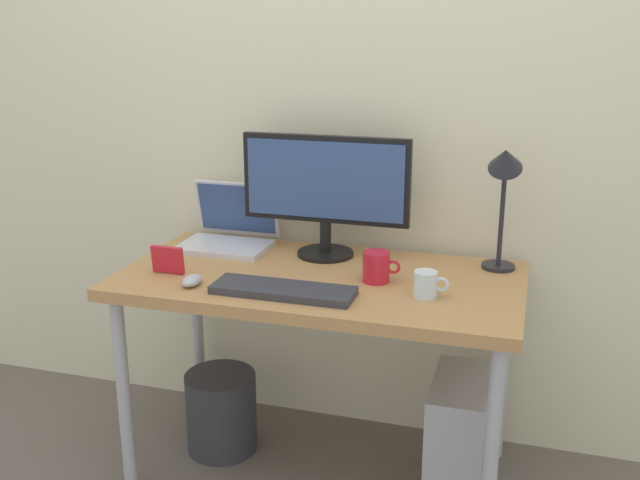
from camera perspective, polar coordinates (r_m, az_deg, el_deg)
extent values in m
plane|color=#665B51|center=(2.73, 0.00, -17.51)|extent=(6.00, 6.00, 0.00)
cube|color=beige|center=(2.65, 2.52, 11.58)|extent=(4.40, 0.04, 2.60)
cube|color=#B7844C|center=(2.40, 0.00, -3.20)|extent=(1.31, 0.68, 0.04)
cylinder|color=#B2B2B7|center=(2.55, -15.09, -11.64)|extent=(0.04, 0.04, 0.70)
cylinder|color=#B2B2B7|center=(2.23, 13.24, -15.98)|extent=(0.04, 0.04, 0.70)
cylinder|color=#B2B2B7|center=(2.99, -9.53, -6.96)|extent=(0.04, 0.04, 0.70)
cylinder|color=#B2B2B7|center=(2.72, 14.07, -9.76)|extent=(0.04, 0.04, 0.70)
cylinder|color=black|center=(2.59, 0.43, -1.05)|extent=(0.20, 0.20, 0.01)
cylinder|color=black|center=(2.58, 0.43, 0.27)|extent=(0.04, 0.04, 0.11)
cube|color=black|center=(2.52, 0.44, 4.77)|extent=(0.59, 0.03, 0.30)
cube|color=#334C7F|center=(2.51, 0.33, 4.69)|extent=(0.56, 0.01, 0.27)
cube|color=silver|center=(2.68, -7.50, -0.53)|extent=(0.32, 0.22, 0.02)
cube|color=silver|center=(2.77, -6.49, 2.48)|extent=(0.32, 0.05, 0.21)
cube|color=#334C7F|center=(2.76, -6.56, 2.47)|extent=(0.30, 0.04, 0.18)
cylinder|color=#232328|center=(2.53, 13.75, -2.01)|extent=(0.11, 0.11, 0.01)
cylinder|color=#232328|center=(2.48, 14.02, 1.82)|extent=(0.02, 0.02, 0.34)
cone|color=#232328|center=(2.40, 14.30, 6.15)|extent=(0.11, 0.14, 0.13)
cube|color=#333338|center=(2.23, -2.89, -3.94)|extent=(0.44, 0.14, 0.02)
ellipsoid|color=#B2B2B7|center=(2.33, -9.98, -3.13)|extent=(0.06, 0.09, 0.03)
cylinder|color=red|center=(2.33, 4.41, -2.10)|extent=(0.09, 0.09, 0.10)
torus|color=red|center=(2.32, 5.75, -2.11)|extent=(0.05, 0.01, 0.05)
cylinder|color=silver|center=(2.22, 8.23, -3.43)|extent=(0.07, 0.07, 0.08)
torus|color=silver|center=(2.21, 9.47, -3.45)|extent=(0.05, 0.01, 0.05)
cube|color=red|center=(2.45, -11.82, -1.51)|extent=(0.11, 0.02, 0.09)
cube|color=#B2B2B7|center=(2.55, 10.71, -14.98)|extent=(0.18, 0.36, 0.42)
cylinder|color=#333338|center=(2.80, -7.72, -13.14)|extent=(0.26, 0.26, 0.30)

